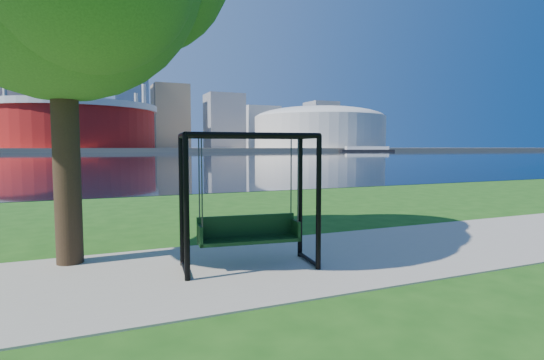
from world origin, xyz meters
TOP-DOWN VIEW (x-y plane):
  - ground at (0.00, 0.00)m, footprint 900.00×900.00m
  - path at (0.00, -0.50)m, footprint 120.00×4.00m
  - river at (0.00, 102.00)m, footprint 900.00×180.00m
  - far_bank at (0.00, 306.00)m, footprint 900.00×228.00m
  - stadium at (-10.00, 235.00)m, footprint 83.00×83.00m
  - arena at (135.00, 235.00)m, footprint 84.00×84.00m
  - skyline at (-4.27, 319.39)m, footprint 392.00×66.00m
  - swing at (-0.60, -0.57)m, footprint 2.52×1.32m
  - barge at (135.08, 183.33)m, footprint 29.28×17.25m

SIDE VIEW (x-z plane):
  - ground at x=0.00m, z-range 0.00..0.00m
  - river at x=0.00m, z-range 0.00..0.02m
  - path at x=0.00m, z-range 0.00..0.03m
  - far_bank at x=0.00m, z-range 0.00..2.00m
  - swing at x=-0.60m, z-range -0.04..2.43m
  - barge at x=135.08m, z-range -0.13..2.71m
  - stadium at x=-10.00m, z-range -1.77..30.23m
  - arena at x=135.00m, z-range 2.59..29.15m
  - skyline at x=-4.27m, z-range -12.36..84.14m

